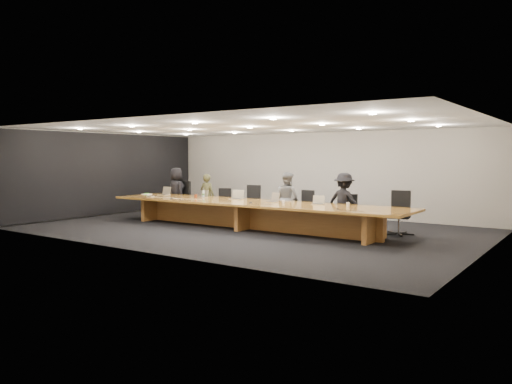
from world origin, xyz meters
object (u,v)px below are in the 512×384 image
at_px(person_b, 207,196).
at_px(paper_cup_far, 348,205).
at_px(chair_mid_left, 250,203).
at_px(mic_right, 338,209).
at_px(amber_mug, 196,196).
at_px(chair_right, 346,212).
at_px(conference_table, 250,210).
at_px(mic_center, 250,202).
at_px(chair_left, 222,204).
at_px(paper_cup_near, 283,202).
at_px(av_box, 150,196).
at_px(laptop_a, 164,191).
at_px(laptop_d, 272,197).
at_px(person_c, 287,199).
at_px(laptop_c, 236,194).
at_px(water_bottle, 203,194).
at_px(mic_left, 171,198).
at_px(person_d, 344,202).
at_px(laptop_b, 202,194).
at_px(chair_mid_right, 303,208).
at_px(laptop_e, 318,200).
at_px(person_a, 176,192).
at_px(chair_far_right, 399,213).
at_px(chair_far_left, 180,198).

height_order(person_b, paper_cup_far, person_b).
relative_size(chair_mid_left, mic_right, 10.71).
distance_m(amber_mug, paper_cup_far, 4.85).
bearing_deg(person_b, chair_right, 176.83).
relative_size(conference_table, mic_center, 80.29).
bearing_deg(paper_cup_far, chair_left, 168.65).
relative_size(chair_left, paper_cup_near, 12.90).
distance_m(amber_mug, av_box, 1.52).
bearing_deg(amber_mug, laptop_a, 169.25).
height_order(chair_left, laptop_d, laptop_d).
xyz_separation_m(chair_mid_left, mic_center, (1.14, -1.56, 0.19)).
distance_m(chair_mid_left, paper_cup_near, 2.17).
bearing_deg(mic_center, person_c, 81.56).
height_order(laptop_c, water_bottle, laptop_c).
distance_m(mic_left, mic_center, 2.68).
xyz_separation_m(chair_right, mic_left, (-4.69, -1.90, 0.27)).
bearing_deg(person_d, laptop_b, 15.28).
xyz_separation_m(laptop_c, av_box, (-2.72, -0.80, -0.13)).
height_order(chair_mid_right, laptop_d, chair_mid_right).
relative_size(laptop_c, mic_right, 3.37).
xyz_separation_m(laptop_a, laptop_e, (5.62, -0.04, -0.02)).
bearing_deg(water_bottle, chair_right, 13.92).
height_order(person_a, laptop_c, person_a).
bearing_deg(conference_table, chair_far_right, 18.45).
bearing_deg(person_c, chair_left, 13.65).
distance_m(conference_table, paper_cup_near, 1.02).
xyz_separation_m(av_box, mic_center, (3.75, 0.08, -0.00)).
height_order(chair_far_right, laptop_d, chair_far_right).
bearing_deg(chair_far_left, chair_right, 20.41).
bearing_deg(paper_cup_near, mic_center, -145.93).
bearing_deg(chair_mid_left, chair_left, 178.42).
bearing_deg(chair_far_left, mic_right, 5.04).
xyz_separation_m(person_c, mic_left, (-2.90, -1.77, -0.00)).
height_order(chair_far_left, person_d, person_d).
distance_m(person_b, laptop_e, 4.51).
height_order(conference_table, chair_right, chair_right).
bearing_deg(paper_cup_far, mic_right, -85.10).
distance_m(person_b, person_d, 4.77).
height_order(chair_mid_right, chair_far_right, chair_far_right).
xyz_separation_m(chair_left, chair_mid_right, (2.94, -0.00, 0.03)).
bearing_deg(laptop_b, av_box, -145.31).
height_order(chair_left, mic_left, chair_left).
bearing_deg(person_d, chair_mid_right, 3.71).
xyz_separation_m(conference_table, water_bottle, (-1.94, 0.30, 0.33)).
distance_m(chair_far_left, paper_cup_far, 6.57).
bearing_deg(chair_far_left, person_c, 19.42).
bearing_deg(laptop_b, person_d, 22.30).
bearing_deg(paper_cup_far, mic_left, -171.02).
bearing_deg(person_c, mic_left, 45.35).
bearing_deg(chair_mid_right, laptop_c, -144.70).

